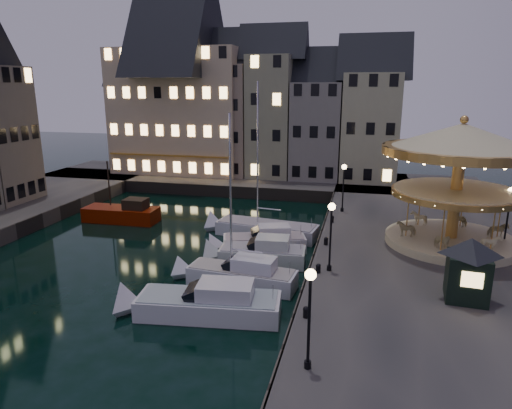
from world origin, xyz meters
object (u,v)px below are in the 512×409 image
(streetlamp_a, at_px, (310,305))
(motorboat_e, at_px, (259,242))
(carousel, at_px, (460,161))
(bollard_b, at_px, (318,268))
(ticket_kiosk, at_px, (470,258))
(streetlamp_b, at_px, (331,227))
(bollard_d, at_px, (332,219))
(streetlamp_c, at_px, (344,181))
(bollard_a, at_px, (306,311))
(motorboat_f, at_px, (260,229))
(red_fishing_boat, at_px, (123,214))
(bollard_c, at_px, (326,241))
(motorboat_d, at_px, (256,254))
(streetlamp_d, at_px, (509,208))
(motorboat_c, at_px, (236,275))
(motorboat_b, at_px, (202,304))

(streetlamp_a, bearing_deg, motorboat_e, 109.91)
(carousel, bearing_deg, bollard_b, -139.78)
(ticket_kiosk, bearing_deg, streetlamp_b, 163.37)
(streetlamp_a, xyz_separation_m, bollard_d, (-0.60, 20.00, -2.41))
(streetlamp_c, height_order, bollard_a, streetlamp_c)
(bollard_d, height_order, motorboat_f, motorboat_f)
(red_fishing_boat, bearing_deg, bollard_a, -40.56)
(streetlamp_b, xyz_separation_m, motorboat_e, (-5.67, 5.65, -3.38))
(streetlamp_b, bearing_deg, motorboat_f, 124.82)
(bollard_c, bearing_deg, motorboat_e, 167.22)
(bollard_b, distance_m, bollard_c, 5.00)
(streetlamp_b, xyz_separation_m, motorboat_f, (-6.37, 9.15, -3.49))
(bollard_b, bearing_deg, motorboat_d, 141.21)
(streetlamp_d, bearing_deg, bollard_c, -168.14)
(carousel, bearing_deg, bollard_d, 158.19)
(bollard_d, bearing_deg, carousel, -21.81)
(ticket_kiosk, bearing_deg, motorboat_d, 156.56)
(bollard_c, relative_size, motorboat_e, 0.08)
(motorboat_c, bearing_deg, bollard_c, 44.99)
(motorboat_e, relative_size, motorboat_f, 0.58)
(motorboat_e, distance_m, red_fishing_boat, 14.40)
(motorboat_f, xyz_separation_m, red_fishing_boat, (-13.01, 0.92, 0.16))
(streetlamp_d, xyz_separation_m, motorboat_d, (-16.57, -3.75, -3.38))
(motorboat_c, bearing_deg, carousel, 28.06)
(bollard_a, relative_size, red_fishing_boat, 0.08)
(streetlamp_b, height_order, bollard_b, streetlamp_b)
(motorboat_c, bearing_deg, bollard_b, 0.78)
(bollard_a, distance_m, motorboat_b, 6.00)
(streetlamp_d, xyz_separation_m, motorboat_f, (-17.67, 2.15, -3.49))
(streetlamp_c, bearing_deg, ticket_kiosk, -65.38)
(streetlamp_d, bearing_deg, motorboat_b, -146.51)
(motorboat_d, distance_m, ticket_kiosk, 13.86)
(bollard_c, height_order, motorboat_e, motorboat_e)
(bollard_a, bearing_deg, streetlamp_d, 47.53)
(bollard_c, bearing_deg, carousel, 14.17)
(bollard_d, xyz_separation_m, carousel, (8.43, -3.37, 5.52))
(streetlamp_d, relative_size, motorboat_b, 0.47)
(bollard_b, distance_m, carousel, 12.34)
(motorboat_f, bearing_deg, bollard_c, -38.90)
(streetlamp_b, height_order, motorboat_b, streetlamp_b)
(motorboat_d, height_order, red_fishing_boat, red_fishing_boat)
(streetlamp_c, distance_m, motorboat_c, 15.53)
(bollard_b, relative_size, motorboat_e, 0.08)
(streetlamp_a, xyz_separation_m, bollard_b, (-0.60, 9.50, -2.41))
(bollard_d, distance_m, motorboat_d, 8.26)
(motorboat_b, xyz_separation_m, ticket_kiosk, (13.55, 2.56, 2.90))
(streetlamp_d, distance_m, motorboat_d, 17.32)
(streetlamp_c, xyz_separation_m, bollard_b, (-0.60, -14.00, -2.41))
(bollard_b, bearing_deg, motorboat_e, 129.50)
(streetlamp_a, xyz_separation_m, streetlamp_c, (0.00, 23.50, 0.00))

